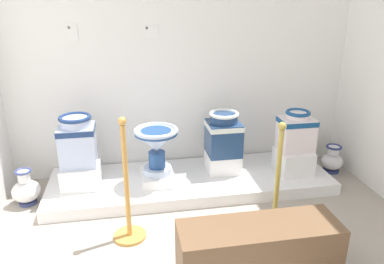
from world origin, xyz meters
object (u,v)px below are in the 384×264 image
antique_toilet_pale_glazed (296,130)px  info_placard_second (151,32)px  antique_toilet_leftmost (156,143)px  decorative_vase_corner (332,160)px  info_placard_first (73,32)px  stanchion_post_near_left (128,205)px  museum_bench (258,250)px  plinth_block_slender_white (81,175)px  plinth_block_broad_patterned (223,162)px  stanchion_post_near_right (276,201)px  plinth_block_pale_glazed (293,161)px  antique_toilet_broad_patterned (223,133)px  antique_toilet_slender_white (77,140)px  plinth_block_leftmost (158,178)px  decorative_vase_companion (26,190)px

antique_toilet_pale_glazed → info_placard_second: (-1.38, 0.53, 0.94)m
antique_toilet_leftmost → decorative_vase_corner: antique_toilet_leftmost is taller
info_placard_first → stanchion_post_near_left: bearing=-70.4°
antique_toilet_leftmost → info_placard_second: bearing=87.0°
stanchion_post_near_left → museum_bench: stanchion_post_near_left is taller
plinth_block_slender_white → plinth_block_broad_patterned: 1.42m
stanchion_post_near_right → info_placard_second: bearing=124.2°
info_placard_first → info_placard_second: 0.75m
plinth_block_pale_glazed → stanchion_post_near_right: 0.91m
antique_toilet_broad_patterned → antique_toilet_leftmost: bearing=-168.6°
antique_toilet_slender_white → plinth_block_pale_glazed: 2.16m
antique_toilet_slender_white → stanchion_post_near_left: stanchion_post_near_left is taller
antique_toilet_pale_glazed → plinth_block_slender_white: bearing=177.6°
museum_bench → antique_toilet_broad_patterned: bearing=85.4°
antique_toilet_slender_white → plinth_block_pale_glazed: bearing=-2.4°
antique_toilet_pale_glazed → museum_bench: (-0.83, -1.26, -0.37)m
plinth_block_leftmost → decorative_vase_companion: decorative_vase_companion is taller
stanchion_post_near_left → decorative_vase_corner: bearing=20.1°
museum_bench → stanchion_post_near_left: bearing=146.0°
antique_toilet_slender_white → stanchion_post_near_left: (0.43, -0.76, -0.29)m
plinth_block_pale_glazed → stanchion_post_near_right: stanchion_post_near_right is taller
antique_toilet_broad_patterned → antique_toilet_pale_glazed: size_ratio=1.06×
info_placard_first → stanchion_post_near_right: bearing=-38.5°
stanchion_post_near_right → antique_toilet_broad_patterned: bearing=103.1°
plinth_block_slender_white → plinth_block_leftmost: (0.73, -0.08, -0.06)m
antique_toilet_leftmost → stanchion_post_near_left: bearing=-113.3°
decorative_vase_companion → decorative_vase_corner: (3.17, 0.12, -0.01)m
antique_toilet_slender_white → info_placard_second: size_ratio=3.51×
antique_toilet_leftmost → stanchion_post_near_right: stanchion_post_near_right is taller
plinth_block_broad_patterned → plinth_block_pale_glazed: plinth_block_pale_glazed is taller
plinth_block_leftmost → plinth_block_pale_glazed: plinth_block_pale_glazed is taller
info_placard_first → stanchion_post_near_right: 2.43m
plinth_block_leftmost → stanchion_post_near_left: size_ratio=0.34×
antique_toilet_pale_glazed → decorative_vase_companion: (-2.64, 0.03, -0.43)m
antique_toilet_leftmost → museum_bench: bearing=-65.5°
info_placard_first → decorative_vase_corner: (2.66, -0.39, -1.38)m
plinth_block_pale_glazed → info_placard_second: info_placard_second is taller
decorative_vase_corner → museum_bench: museum_bench is taller
antique_toilet_slender_white → plinth_block_leftmost: bearing=-6.1°
antique_toilet_slender_white → info_placard_second: 1.27m
plinth_block_broad_patterned → stanchion_post_near_right: (0.21, -0.91, 0.05)m
plinth_block_leftmost → stanchion_post_near_left: 0.75m
antique_toilet_leftmost → stanchion_post_near_left: 0.78m
plinth_block_leftmost → antique_toilet_pale_glazed: size_ratio=0.82×
stanchion_post_near_right → museum_bench: bearing=-123.0°
antique_toilet_broad_patterned → decorative_vase_corner: size_ratio=1.44×
plinth_block_pale_glazed → stanchion_post_near_left: (-1.70, -0.67, 0.06)m
antique_toilet_slender_white → info_placard_first: size_ratio=3.08×
antique_toilet_broad_patterned → antique_toilet_pale_glazed: (0.71, -0.15, 0.03)m
info_placard_second → stanchion_post_near_left: (-0.32, -1.20, -1.21)m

